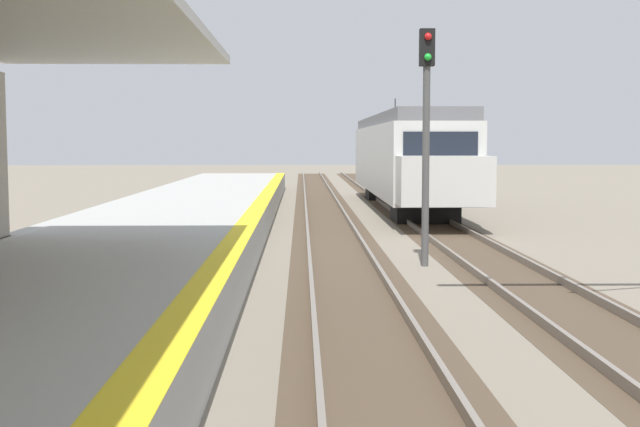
# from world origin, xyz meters

# --- Properties ---
(station_platform) EXTENTS (5.00, 80.00, 0.91)m
(station_platform) POSITION_xyz_m (-2.50, 16.00, 0.45)
(station_platform) COLOR #A8A8A3
(station_platform) RESTS_ON ground
(track_pair_nearest_platform) EXTENTS (2.34, 120.00, 0.16)m
(track_pair_nearest_platform) POSITION_xyz_m (1.90, 20.00, 0.05)
(track_pair_nearest_platform) COLOR #4C3D2D
(track_pair_nearest_platform) RESTS_ON ground
(track_pair_middle) EXTENTS (2.34, 120.00, 0.16)m
(track_pair_middle) POSITION_xyz_m (5.30, 20.00, 0.05)
(track_pair_middle) COLOR #4C3D2D
(track_pair_middle) RESTS_ON ground
(approaching_train) EXTENTS (2.93, 19.60, 4.76)m
(approaching_train) POSITION_xyz_m (5.30, 39.48, 2.18)
(approaching_train) COLOR silver
(approaching_train) RESTS_ON ground
(rail_signal_post) EXTENTS (0.32, 0.34, 5.20)m
(rail_signal_post) POSITION_xyz_m (3.74, 23.37, 3.19)
(rail_signal_post) COLOR #4C4C4C
(rail_signal_post) RESTS_ON ground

